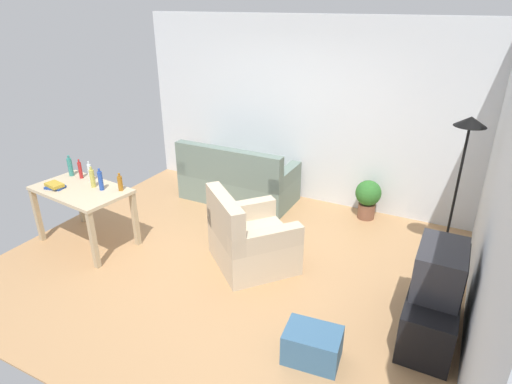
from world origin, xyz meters
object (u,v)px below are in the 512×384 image
at_px(torchiere_lamp, 464,154).
at_px(potted_plant, 368,197).
at_px(bottle_clear, 90,173).
at_px(bottle_amber, 120,183).
at_px(couch, 237,182).
at_px(storage_box, 312,345).
at_px(tv_stand, 431,311).
at_px(armchair, 249,240).
at_px(desk, 82,196).
at_px(bottle_blue, 101,181).
at_px(bottle_red, 80,170).
at_px(bottle_tall, 70,167).
at_px(book_stack, 55,186).
at_px(bottle_squat, 92,178).
at_px(tv, 440,269).

xyz_separation_m(torchiere_lamp, potted_plant, (-1.09, 0.89, -1.08)).
distance_m(bottle_clear, bottle_amber, 0.54).
height_order(couch, storage_box, couch).
xyz_separation_m(tv_stand, armchair, (-2.04, 0.24, 0.08)).
distance_m(desk, potted_plant, 3.81).
bearing_deg(bottle_blue, tv_stand, 2.61).
height_order(potted_plant, bottle_blue, bottle_blue).
relative_size(potted_plant, bottle_red, 2.22).
bearing_deg(armchair, bottle_tall, 46.53).
bearing_deg(storage_box, armchair, 138.03).
bearing_deg(book_stack, bottle_amber, 22.70).
bearing_deg(bottle_amber, bottle_blue, -156.19).
xyz_separation_m(torchiere_lamp, bottle_squat, (-3.99, -1.30, -0.54)).
xyz_separation_m(couch, book_stack, (-1.36, -2.13, 0.48)).
distance_m(armchair, bottle_amber, 1.70).
xyz_separation_m(bottle_squat, bottle_amber, (0.37, 0.08, -0.02)).
height_order(bottle_red, bottle_blue, bottle_blue).
relative_size(storage_box, bottle_amber, 2.17).
bearing_deg(potted_plant, bottle_red, -147.78).
distance_m(torchiere_lamp, storage_box, 2.49).
bearing_deg(storage_box, couch, 130.47).
relative_size(potted_plant, bottle_tall, 2.05).
bearing_deg(tv_stand, bottle_tall, 90.18).
height_order(potted_plant, bottle_red, bottle_red).
height_order(tv_stand, bottle_red, bottle_red).
height_order(bottle_tall, book_stack, bottle_tall).
bearing_deg(bottle_squat, bottle_tall, 165.45).
xyz_separation_m(desk, potted_plant, (3.02, 2.30, -0.32)).
bearing_deg(bottle_blue, bottle_clear, 156.70).
relative_size(tv, bottle_clear, 2.26).
distance_m(potted_plant, bottle_clear, 3.75).
height_order(tv_stand, bottle_clear, bottle_clear).
distance_m(tv_stand, potted_plant, 2.31).
xyz_separation_m(tv, book_stack, (-4.39, -0.40, 0.09)).
distance_m(desk, bottle_clear, 0.33).
height_order(armchair, storage_box, armchair).
height_order(couch, potted_plant, couch).
height_order(armchair, bottle_clear, bottle_clear).
relative_size(tv_stand, bottle_amber, 4.98).
height_order(bottle_tall, bottle_red, bottle_tall).
bearing_deg(desk, book_stack, -146.96).
bearing_deg(desk, tv_stand, 10.47).
bearing_deg(torchiere_lamp, tv, -89.82).
bearing_deg(bottle_clear, desk, -76.00).
distance_m(tv, storage_box, 1.31).
distance_m(bottle_red, bottle_blue, 0.54).
height_order(potted_plant, storage_box, potted_plant).
distance_m(bottle_squat, book_stack, 0.47).
bearing_deg(bottle_clear, book_stack, -121.56).
relative_size(armchair, bottle_clear, 4.63).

